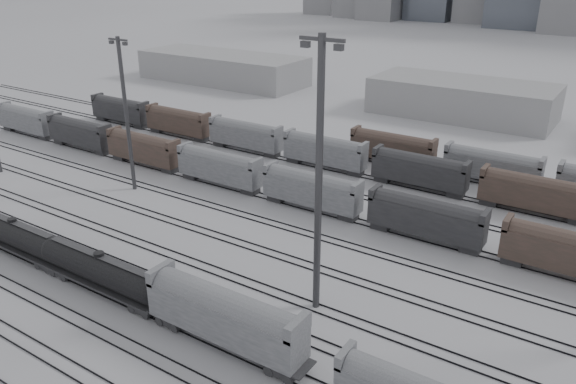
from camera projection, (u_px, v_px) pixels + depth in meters
The scene contains 12 objects.
ground at pixel (96, 295), 60.59m from camera, with size 900.00×900.00×0.00m, color silver.
tracks at pixel (203, 233), 74.06m from camera, with size 220.00×71.50×0.16m.
tank_car_a at pixel (15, 234), 68.16m from camera, with size 18.34×3.06×4.53m.
tank_car_b at pixel (101, 270), 60.20m from camera, with size 18.84×3.14×4.66m.
hopper_car_a at pixel (225, 314), 51.21m from camera, with size 16.56×3.29×5.92m.
light_mast_b at pixel (126, 112), 83.54m from camera, with size 3.74×0.60×23.39m.
light_mast_c at pixel (319, 175), 53.02m from camera, with size 4.45×0.71×27.78m.
bg_string_near at pixel (312, 191), 80.15m from camera, with size 151.00×3.00×5.60m.
bg_string_mid at pixel (419, 172), 87.44m from camera, with size 151.00×3.00×5.60m.
bg_string_far at pixel (549, 178), 84.78m from camera, with size 66.00×3.00×5.60m.
warehouse_left at pixel (223, 68), 162.59m from camera, with size 50.00×18.00×8.00m, color #98989B.
warehouse_mid at pixel (462, 99), 127.27m from camera, with size 40.00×18.00×8.00m, color #98989B.
Camera 1 is at (45.63, -31.71, 33.79)m, focal length 35.00 mm.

